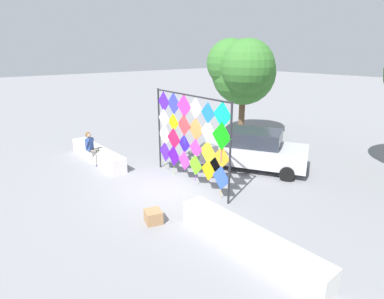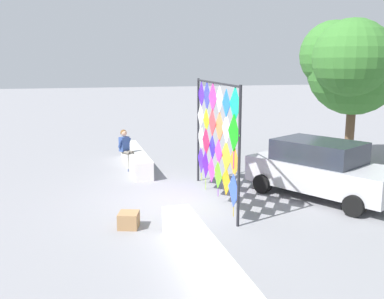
% 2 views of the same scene
% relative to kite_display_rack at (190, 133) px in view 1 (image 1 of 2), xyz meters
% --- Properties ---
extents(ground, '(120.00, 120.00, 0.00)m').
position_rel_kite_display_rack_xyz_m(ground, '(-0.16, -1.04, -1.94)').
color(ground, gray).
extents(plaza_ledge_left, '(4.31, 0.62, 0.64)m').
position_rel_kite_display_rack_xyz_m(plaza_ledge_left, '(-4.56, -1.63, -1.62)').
color(plaza_ledge_left, silver).
rests_on(plaza_ledge_left, ground).
extents(plaza_ledge_right, '(4.31, 0.62, 0.64)m').
position_rel_kite_display_rack_xyz_m(plaza_ledge_right, '(4.24, -1.63, -1.62)').
color(plaza_ledge_right, silver).
rests_on(plaza_ledge_right, ground).
extents(kite_display_rack, '(4.32, 0.29, 3.36)m').
position_rel_kite_display_rack_xyz_m(kite_display_rack, '(0.00, 0.00, 0.00)').
color(kite_display_rack, '#232328').
rests_on(kite_display_rack, ground).
extents(seated_vendor, '(0.72, 0.68, 1.49)m').
position_rel_kite_display_rack_xyz_m(seated_vendor, '(-4.20, -2.01, -1.07)').
color(seated_vendor, '#666056').
rests_on(seated_vendor, ground).
extents(parked_car, '(4.60, 3.64, 1.65)m').
position_rel_kite_display_rack_xyz_m(parked_car, '(0.52, 3.07, -1.10)').
color(parked_car, '#B7B7BC').
rests_on(parked_car, ground).
extents(cardboard_box_large, '(0.61, 0.59, 0.37)m').
position_rel_kite_display_rack_xyz_m(cardboard_box_large, '(1.54, -2.65, -1.75)').
color(cardboard_box_large, '#9E754C').
rests_on(cardboard_box_large, ground).
extents(tree_broadleaf, '(4.17, 3.89, 5.46)m').
position_rel_kite_display_rack_xyz_m(tree_broadleaf, '(-3.27, 6.40, 1.85)').
color(tree_broadleaf, brown).
rests_on(tree_broadleaf, ground).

